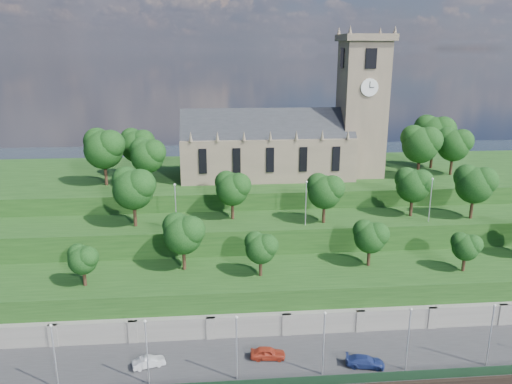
{
  "coord_description": "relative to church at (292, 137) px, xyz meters",
  "views": [
    {
      "loc": [
        -14.09,
        -46.8,
        38.65
      ],
      "look_at": [
        -7.41,
        30.0,
        16.46
      ],
      "focal_mm": 35.0,
      "sensor_mm": 36.0,
      "label": 1
    }
  ],
  "objects": [
    {
      "name": "trees_lower",
      "position": [
        0.04,
        -27.31,
        -9.65
      ],
      "size": [
        70.18,
        8.74,
        8.38
      ],
      "color": "black",
      "rests_on": "embankment_lower"
    },
    {
      "name": "trees_hilltop",
      "position": [
        1.51,
        -1.27,
        -0.8
      ],
      "size": [
        72.49,
        16.57,
        10.85
      ],
      "color": "black",
      "rests_on": "hilltop"
    },
    {
      "name": "embankment_upper",
      "position": [
        -0.79,
        -16.98,
        -16.52
      ],
      "size": [
        160.0,
        10.0,
        12.0
      ],
      "primitive_type": "cube",
      "color": "#193D14",
      "rests_on": "ground"
    },
    {
      "name": "lamp_posts_upper",
      "position": [
        -0.79,
        -19.98,
        -6.31
      ],
      "size": [
        40.36,
        0.36,
        7.23
      ],
      "color": "#B2B2B7",
      "rests_on": "embankment_upper"
    },
    {
      "name": "hilltop",
      "position": [
        -0.79,
        4.02,
        -15.02
      ],
      "size": [
        160.0,
        32.0,
        15.0
      ],
      "primitive_type": "cube",
      "color": "#193D14",
      "rests_on": "ground"
    },
    {
      "name": "trees_upper",
      "position": [
        0.29,
        -17.88,
        -4.69
      ],
      "size": [
        60.75,
        8.62,
        9.38
      ],
      "color": "black",
      "rests_on": "embankment_upper"
    },
    {
      "name": "car_right",
      "position": [
        2.62,
        -42.43,
        -19.85
      ],
      "size": [
        4.89,
        2.79,
        1.33
      ],
      "primitive_type": "imported",
      "rotation": [
        0.0,
        0.0,
        1.36
      ],
      "color": "navy",
      "rests_on": "promenade"
    },
    {
      "name": "promenade",
      "position": [
        -0.79,
        -39.98,
        -21.52
      ],
      "size": [
        160.0,
        12.0,
        2.0
      ],
      "primitive_type": "cube",
      "color": "#2D2D30",
      "rests_on": "ground"
    },
    {
      "name": "fence",
      "position": [
        -0.79,
        -45.38,
        -19.92
      ],
      "size": [
        160.0,
        0.1,
        1.2
      ],
      "primitive_type": "cube",
      "color": "black",
      "rests_on": "promenade"
    },
    {
      "name": "lamp_posts_promenade",
      "position": [
        -2.79,
        -43.48,
        -15.82
      ],
      "size": [
        60.36,
        0.36,
        8.17
      ],
      "color": "#B2B2B7",
      "rests_on": "promenade"
    },
    {
      "name": "retaining_wall",
      "position": [
        -0.79,
        -34.01,
        -20.02
      ],
      "size": [
        160.0,
        2.1,
        5.0
      ],
      "color": "slate",
      "rests_on": "ground"
    },
    {
      "name": "car_middle",
      "position": [
        -23.19,
        -40.24,
        -19.88
      ],
      "size": [
        4.11,
        2.38,
        1.28
      ],
      "primitive_type": "imported",
      "rotation": [
        0.0,
        0.0,
        1.85
      ],
      "color": "#ABADB0",
      "rests_on": "promenade"
    },
    {
      "name": "church",
      "position": [
        0.0,
        0.0,
        0.0
      ],
      "size": [
        38.6,
        12.35,
        27.6
      ],
      "color": "brown",
      "rests_on": "hilltop"
    },
    {
      "name": "embankment_lower",
      "position": [
        -0.79,
        -27.98,
        -18.52
      ],
      "size": [
        160.0,
        12.0,
        8.0
      ],
      "primitive_type": "cube",
      "color": "#193D14",
      "rests_on": "ground"
    },
    {
      "name": "car_left",
      "position": [
        -8.81,
        -39.83,
        -19.79
      ],
      "size": [
        4.44,
        2.12,
        1.47
      ],
      "primitive_type": "imported",
      "rotation": [
        0.0,
        0.0,
        1.48
      ],
      "color": "#A32E1B",
      "rests_on": "promenade"
    }
  ]
}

